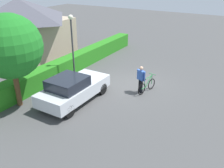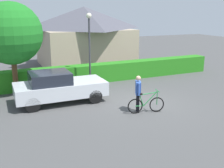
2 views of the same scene
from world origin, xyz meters
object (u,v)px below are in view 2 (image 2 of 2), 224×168
object	(u,v)px
parked_car_near	(58,87)
bicycle	(146,104)
person_rider	(138,91)
street_lamp	(89,41)
tree_kerbside	(11,34)

from	to	relation	value
parked_car_near	bicycle	bearing A→B (deg)	-43.28
parked_car_near	person_rider	xyz separation A→B (m)	(2.79, -2.59, 0.15)
bicycle	street_lamp	world-z (taller)	street_lamp
bicycle	street_lamp	size ratio (longest dim) A/B	0.39
person_rider	bicycle	bearing A→B (deg)	-47.24
tree_kerbside	parked_car_near	bearing A→B (deg)	-52.40
bicycle	tree_kerbside	world-z (taller)	tree_kerbside
street_lamp	tree_kerbside	size ratio (longest dim) A/B	0.88
person_rider	street_lamp	world-z (taller)	street_lamp
bicycle	parked_car_near	bearing A→B (deg)	136.72
person_rider	parked_car_near	bearing A→B (deg)	137.10
person_rider	tree_kerbside	distance (m)	6.91
person_rider	street_lamp	bearing A→B (deg)	98.17
street_lamp	person_rider	bearing A→B (deg)	-81.83
parked_car_near	person_rider	size ratio (longest dim) A/B	2.66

